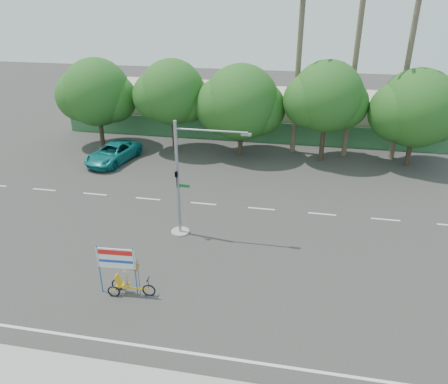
# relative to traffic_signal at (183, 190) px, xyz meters

# --- Properties ---
(ground) EXTENTS (120.00, 120.00, 0.00)m
(ground) POSITION_rel_traffic_signal_xyz_m (2.20, -3.98, -2.92)
(ground) COLOR #33302D
(ground) RESTS_ON ground
(fence) EXTENTS (38.00, 0.08, 2.00)m
(fence) POSITION_rel_traffic_signal_xyz_m (2.20, 17.52, -1.92)
(fence) COLOR #336B3D
(fence) RESTS_ON ground
(building_left) EXTENTS (12.00, 8.00, 4.00)m
(building_left) POSITION_rel_traffic_signal_xyz_m (-7.80, 22.02, -0.92)
(building_left) COLOR beige
(building_left) RESTS_ON ground
(building_right) EXTENTS (14.00, 8.00, 3.60)m
(building_right) POSITION_rel_traffic_signal_xyz_m (10.20, 22.02, -1.12)
(building_right) COLOR beige
(building_right) RESTS_ON ground
(tree_far_left) EXTENTS (7.14, 6.00, 7.96)m
(tree_far_left) POSITION_rel_traffic_signal_xyz_m (-11.85, 14.02, 1.84)
(tree_far_left) COLOR #473828
(tree_far_left) RESTS_ON ground
(tree_left) EXTENTS (6.66, 5.60, 8.07)m
(tree_left) POSITION_rel_traffic_signal_xyz_m (-4.85, 14.02, 2.14)
(tree_left) COLOR #473828
(tree_left) RESTS_ON ground
(tree_center) EXTENTS (7.62, 6.40, 7.85)m
(tree_center) POSITION_rel_traffic_signal_xyz_m (1.14, 14.02, 1.55)
(tree_center) COLOR #473828
(tree_center) RESTS_ON ground
(tree_right) EXTENTS (6.90, 5.80, 8.36)m
(tree_right) POSITION_rel_traffic_signal_xyz_m (8.15, 14.02, 2.32)
(tree_right) COLOR #473828
(tree_right) RESTS_ON ground
(tree_far_right) EXTENTS (7.38, 6.20, 7.94)m
(tree_far_right) POSITION_rel_traffic_signal_xyz_m (15.15, 14.02, 1.73)
(tree_far_right) COLOR #473828
(tree_far_right) RESTS_ON ground
(palm_tall) EXTENTS (3.73, 3.79, 17.45)m
(palm_tall) POSITION_rel_traffic_signal_xyz_m (10.20, 15.52, 7.55)
(palm_tall) COLOR #70604C
(palm_tall) RESTS_ON ground
(palm_mid) EXTENTS (3.73, 3.79, 15.45)m
(palm_mid) POSITION_rel_traffic_signal_xyz_m (14.20, 15.52, 6.48)
(palm_mid) COLOR #70604C
(palm_mid) RESTS_ON ground
(palm_short) EXTENTS (3.73, 3.79, 14.45)m
(palm_short) POSITION_rel_traffic_signal_xyz_m (5.70, 15.52, 5.94)
(palm_short) COLOR #70604C
(palm_short) RESTS_ON ground
(traffic_signal) EXTENTS (4.72, 1.10, 7.00)m
(traffic_signal) POSITION_rel_traffic_signal_xyz_m (0.00, 0.00, 0.00)
(traffic_signal) COLOR gray
(traffic_signal) RESTS_ON ground
(trike_billboard) EXTENTS (2.73, 0.66, 2.68)m
(trike_billboard) POSITION_rel_traffic_signal_xyz_m (-1.35, -6.06, -1.84)
(trike_billboard) COLOR black
(trike_billboard) RESTS_ON ground
(pickup_truck) EXTENTS (3.70, 6.05, 1.57)m
(pickup_truck) POSITION_rel_traffic_signal_xyz_m (-9.04, 10.24, -2.14)
(pickup_truck) COLOR #107374
(pickup_truck) RESTS_ON ground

